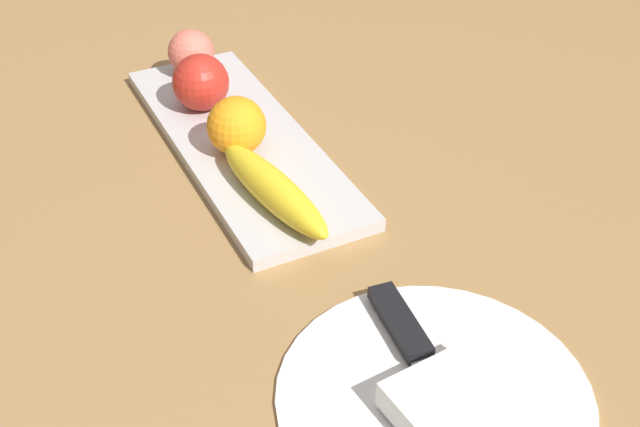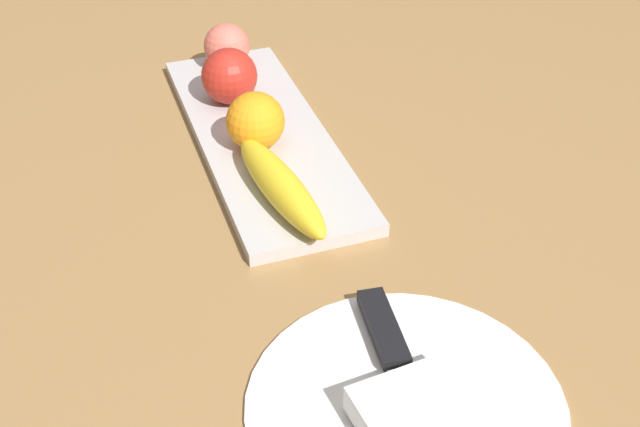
{
  "view_description": "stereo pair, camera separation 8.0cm",
  "coord_description": "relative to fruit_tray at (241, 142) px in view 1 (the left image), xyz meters",
  "views": [
    {
      "loc": [
        0.79,
        -0.32,
        0.53
      ],
      "look_at": [
        0.22,
        -0.04,
        0.05
      ],
      "focal_mm": 46.45,
      "sensor_mm": 36.0,
      "label": 1
    },
    {
      "loc": [
        0.82,
        -0.25,
        0.53
      ],
      "look_at": [
        0.22,
        -0.04,
        0.05
      ],
      "focal_mm": 46.45,
      "sensor_mm": 36.0,
      "label": 2
    }
  ],
  "objects": [
    {
      "name": "ground_plane",
      "position": [
        -0.01,
        0.04,
        -0.01
      ],
      "size": [
        2.4,
        2.4,
        0.0
      ],
      "primitive_type": "plane",
      "color": "olive"
    },
    {
      "name": "fruit_tray",
      "position": [
        0.0,
        0.0,
        0.0
      ],
      "size": [
        0.43,
        0.15,
        0.02
      ],
      "primitive_type": "cube",
      "color": "#BDBABB",
      "rests_on": "ground_plane"
    },
    {
      "name": "apple",
      "position": [
        -0.08,
        -0.02,
        0.04
      ],
      "size": [
        0.07,
        0.07,
        0.07
      ],
      "primitive_type": "sphere",
      "color": "red",
      "rests_on": "fruit_tray"
    },
    {
      "name": "banana",
      "position": [
        0.14,
        -0.02,
        0.03
      ],
      "size": [
        0.19,
        0.06,
        0.04
      ],
      "primitive_type": "ellipsoid",
      "rotation": [
        0.0,
        0.0,
        3.28
      ],
      "color": "yellow",
      "rests_on": "fruit_tray"
    },
    {
      "name": "orange_near_apple",
      "position": [
        0.03,
        -0.01,
        0.04
      ],
      "size": [
        0.07,
        0.07,
        0.07
      ],
      "primitive_type": "sphere",
      "color": "orange",
      "rests_on": "fruit_tray"
    },
    {
      "name": "peach",
      "position": [
        -0.17,
        0.0,
        0.04
      ],
      "size": [
        0.06,
        0.06,
        0.06
      ],
      "primitive_type": "sphere",
      "color": "#DD6757",
      "rests_on": "fruit_tray"
    },
    {
      "name": "dinner_plate",
      "position": [
        0.42,
        0.0,
        -0.0
      ],
      "size": [
        0.26,
        0.26,
        0.01
      ],
      "primitive_type": "cylinder",
      "color": "white",
      "rests_on": "ground_plane"
    },
    {
      "name": "folded_napkin",
      "position": [
        0.45,
        0.0,
        0.01
      ],
      "size": [
        0.1,
        0.1,
        0.02
      ],
      "primitive_type": "cube",
      "rotation": [
        0.0,
        0.0,
        0.09
      ],
      "color": "white",
      "rests_on": "dinner_plate"
    },
    {
      "name": "knife",
      "position": [
        0.36,
        0.01,
        0.01
      ],
      "size": [
        0.18,
        0.04,
        0.01
      ],
      "rotation": [
        0.0,
        0.0,
        -0.11
      ],
      "color": "silver",
      "rests_on": "dinner_plate"
    }
  ]
}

